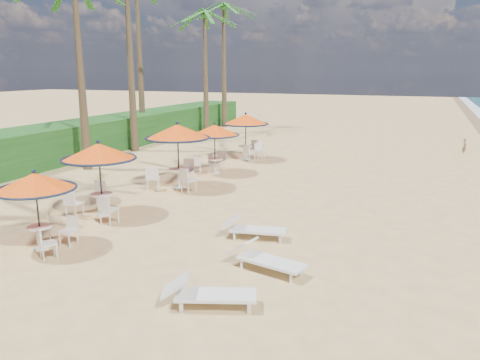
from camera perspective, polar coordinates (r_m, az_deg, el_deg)
The scene contains 13 objects.
ground at distance 10.33m, azimuth -4.02°, elevation -12.97°, with size 160.00×160.00×0.00m, color tan.
scrub_hedge at distance 26.38m, azimuth -20.39°, elevation 4.48°, with size 3.00×40.00×1.80m, color #194716.
station_0 at distance 12.97m, azimuth -23.42°, elevation -1.25°, with size 2.04×2.04×2.13m.
station_1 at distance 15.33m, azimuth -16.96°, elevation 2.27°, with size 2.34×2.34×2.44m.
station_2 at distance 18.31m, azimuth -7.64°, elevation 4.90°, with size 2.53×2.53×2.63m.
station_3 at distance 20.93m, azimuth -3.20°, elevation 5.36°, with size 2.20×2.20×2.30m.
station_4 at distance 24.12m, azimuth 0.87°, elevation 6.71°, with size 2.35×2.35×2.45m.
lounger_near at distance 9.44m, azimuth -4.16°, elevation -13.55°, with size 1.94×1.17×0.66m.
lounger_mid at distance 11.01m, azimuth 2.95°, elevation -9.43°, with size 1.97×1.02×0.67m.
lounger_far at distance 12.99m, azimuth 1.44°, elevation -5.86°, with size 1.87×0.88×0.65m.
palm_6 at distance 35.19m, azimuth -4.34°, elevation 18.66°, with size 5.00×5.00×8.64m.
palm_7 at distance 38.60m, azimuth -2.01°, elevation 19.57°, with size 5.00×5.00×9.61m.
person at distance 28.86m, azimuth 25.70°, elevation 3.80°, with size 0.33×0.22×0.91m, color #826142.
Camera 1 is at (4.08, -8.32, 4.57)m, focal length 35.00 mm.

